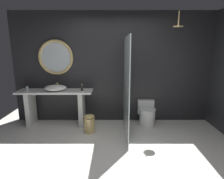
% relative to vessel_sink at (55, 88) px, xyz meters
% --- Properties ---
extents(ground_plane, '(5.76, 5.76, 0.00)m').
position_rel_vessel_sink_xyz_m(ground_plane, '(1.34, -1.56, -0.89)').
color(ground_plane, silver).
extents(back_wall_panel, '(4.80, 0.10, 2.60)m').
position_rel_vessel_sink_xyz_m(back_wall_panel, '(1.34, 0.34, 0.41)').
color(back_wall_panel, '#232326').
rests_on(back_wall_panel, ground_plane).
extents(vanity_counter, '(1.70, 0.48, 0.83)m').
position_rel_vessel_sink_xyz_m(vanity_counter, '(-0.03, 0.03, -0.36)').
color(vanity_counter, silver).
rests_on(vanity_counter, ground_plane).
extents(vessel_sink, '(0.50, 0.41, 0.16)m').
position_rel_vessel_sink_xyz_m(vessel_sink, '(0.00, 0.00, 0.00)').
color(vessel_sink, white).
rests_on(vessel_sink, vanity_counter).
extents(tumbler_cup, '(0.06, 0.06, 0.10)m').
position_rel_vessel_sink_xyz_m(tumbler_cup, '(-0.65, -0.01, -0.01)').
color(tumbler_cup, silver).
rests_on(tumbler_cup, vanity_counter).
extents(soap_dispenser, '(0.05, 0.05, 0.16)m').
position_rel_vessel_sink_xyz_m(soap_dispenser, '(0.60, 0.01, 0.00)').
color(soap_dispenser, '#282D28').
rests_on(soap_dispenser, vanity_counter).
extents(round_wall_mirror, '(0.81, 0.07, 0.81)m').
position_rel_vessel_sink_xyz_m(round_wall_mirror, '(-0.03, 0.25, 0.67)').
color(round_wall_mirror, tan).
extents(shower_glass_panel, '(0.02, 1.44, 2.01)m').
position_rel_vessel_sink_xyz_m(shower_glass_panel, '(1.57, -0.43, 0.11)').
color(shower_glass_panel, silver).
rests_on(shower_glass_panel, ground_plane).
extents(rain_shower_head, '(0.20, 0.20, 0.31)m').
position_rel_vessel_sink_xyz_m(rain_shower_head, '(2.61, -0.20, 1.33)').
color(rain_shower_head, tan).
extents(toilet, '(0.39, 0.55, 0.54)m').
position_rel_vessel_sink_xyz_m(toilet, '(2.11, 0.05, -0.64)').
color(toilet, white).
rests_on(toilet, ground_plane).
extents(waste_bin, '(0.23, 0.23, 0.39)m').
position_rel_vessel_sink_xyz_m(waste_bin, '(0.80, -0.40, -0.69)').
color(waste_bin, tan).
rests_on(waste_bin, ground_plane).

